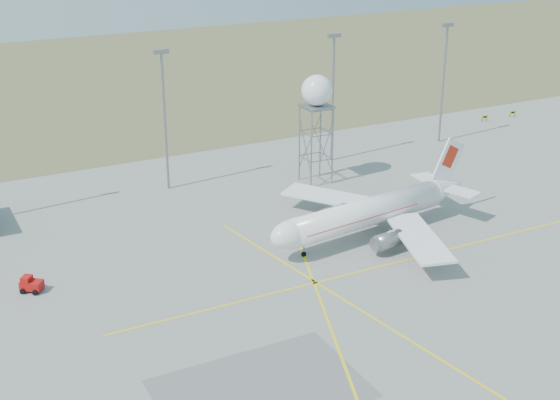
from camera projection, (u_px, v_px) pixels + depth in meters
grass_strip at (100, 80)px, 180.40m from camera, size 400.00×120.00×0.03m
mast_b at (164, 109)px, 110.69m from camera, size 2.20×0.50×20.50m
mast_c at (333, 87)px, 122.72m from camera, size 2.20×0.50×20.50m
mast_d at (444, 73)px, 132.17m from camera, size 2.20×0.50×20.50m
taxi_sign_near at (485, 117)px, 147.95m from camera, size 1.60×0.17×1.20m
taxi_sign_far at (513, 113)px, 150.96m from camera, size 1.60×0.17×1.20m
airliner_main at (370, 212)px, 98.01m from camera, size 31.47×30.37×10.72m
radar_tower at (316, 123)px, 114.44m from camera, size 4.51×4.51×16.32m
baggage_tug at (31, 286)px, 85.31m from camera, size 2.78×2.74×1.78m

